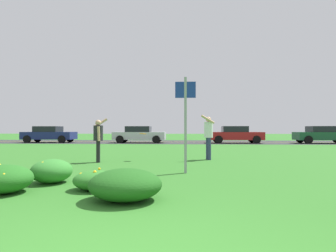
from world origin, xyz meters
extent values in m
plane|color=#2D6B23|center=(0.00, 12.42, 0.00)|extent=(120.00, 120.00, 0.00)
cube|color=#2D2D30|center=(0.00, 24.84, 0.00)|extent=(120.00, 8.06, 0.01)
cube|color=yellow|center=(0.00, 24.84, 0.01)|extent=(120.00, 0.16, 0.00)
ellipsoid|color=#2D7526|center=(-1.15, 3.30, 0.19)|extent=(0.90, 0.81, 0.38)
sphere|color=yellow|center=(-1.05, 3.47, 0.27)|extent=(0.08, 0.08, 0.08)
sphere|color=yellow|center=(-1.43, 3.24, 0.30)|extent=(0.08, 0.08, 0.08)
sphere|color=yellow|center=(-1.14, 3.49, 0.39)|extent=(0.05, 0.05, 0.05)
sphere|color=yellow|center=(-1.11, 3.43, 0.27)|extent=(0.06, 0.06, 0.06)
sphere|color=yellow|center=(-1.13, 3.18, 0.37)|extent=(0.07, 0.07, 0.07)
ellipsoid|color=#337F2D|center=(-2.37, 3.98, 0.26)|extent=(0.89, 0.96, 0.53)
sphere|color=yellow|center=(-2.49, 4.35, 0.30)|extent=(0.06, 0.06, 0.06)
sphere|color=yellow|center=(-2.60, 4.05, 0.34)|extent=(0.07, 0.07, 0.07)
sphere|color=yellow|center=(-2.47, 3.76, 0.46)|extent=(0.08, 0.08, 0.08)
ellipsoid|color=#1E5619|center=(-0.39, 2.50, 0.27)|extent=(1.24, 1.18, 0.53)
sphere|color=gold|center=(-0.58, 2.48, 0.36)|extent=(0.07, 0.07, 0.07)
sphere|color=gold|center=(-0.12, 2.21, 0.42)|extent=(0.05, 0.05, 0.05)
sphere|color=gold|center=(-0.21, 2.59, 0.42)|extent=(0.05, 0.05, 0.05)
ellipsoid|color=#23661E|center=(-2.80, 2.90, 0.27)|extent=(1.06, 1.06, 0.53)
sphere|color=yellow|center=(-2.69, 2.71, 0.32)|extent=(0.07, 0.07, 0.07)
sphere|color=yellow|center=(-2.56, 2.56, 0.39)|extent=(0.07, 0.07, 0.07)
sphere|color=yellow|center=(-2.50, 2.90, 0.39)|extent=(0.05, 0.05, 0.05)
cube|color=#93969B|center=(0.60, 5.64, 1.31)|extent=(0.07, 0.10, 2.62)
cube|color=navy|center=(0.60, 5.61, 2.27)|extent=(0.56, 0.03, 0.44)
cylinder|color=#232328|center=(-2.57, 8.02, 1.06)|extent=(0.34, 0.34, 0.55)
sphere|color=tan|center=(-2.57, 8.02, 1.43)|extent=(0.21, 0.21, 0.21)
cylinder|color=black|center=(-2.59, 8.10, 0.39)|extent=(0.14, 0.14, 0.78)
cylinder|color=black|center=(-2.54, 7.94, 0.39)|extent=(0.14, 0.14, 0.78)
cylinder|color=tan|center=(-2.54, 8.23, 1.43)|extent=(0.49, 0.22, 0.36)
cylinder|color=tan|center=(-2.49, 7.83, 1.04)|extent=(0.13, 0.12, 0.52)
cylinder|color=silver|center=(1.48, 9.20, 1.17)|extent=(0.34, 0.34, 0.61)
sphere|color=tan|center=(1.48, 9.20, 1.58)|extent=(0.21, 0.21, 0.21)
cylinder|color=navy|center=(1.51, 9.12, 0.43)|extent=(0.14, 0.14, 0.87)
cylinder|color=navy|center=(1.46, 9.28, 0.43)|extent=(0.14, 0.14, 0.87)
cylinder|color=tan|center=(1.44, 8.98, 1.58)|extent=(0.55, 0.24, 0.36)
cylinder|color=tan|center=(1.41, 9.38, 1.16)|extent=(0.13, 0.12, 0.58)
cylinder|color=orange|center=(-1.05, 8.75, 1.03)|extent=(0.27, 0.27, 0.05)
torus|color=orange|center=(-1.05, 8.75, 1.02)|extent=(0.27, 0.27, 0.05)
cube|color=navy|center=(-11.69, 23.03, 0.62)|extent=(4.50, 1.82, 0.66)
cube|color=black|center=(-11.79, 23.03, 1.19)|extent=(2.10, 1.64, 0.52)
cylinder|color=black|center=(-10.14, 23.92, 0.33)|extent=(0.66, 0.22, 0.66)
cylinder|color=black|center=(-10.14, 22.14, 0.33)|extent=(0.66, 0.22, 0.66)
cylinder|color=black|center=(-13.24, 23.92, 0.33)|extent=(0.66, 0.22, 0.66)
cylinder|color=black|center=(-13.24, 22.14, 0.33)|extent=(0.66, 0.22, 0.66)
cube|color=#B7BABF|center=(-3.53, 23.03, 0.62)|extent=(4.50, 1.82, 0.66)
cube|color=black|center=(-3.63, 23.03, 1.19)|extent=(2.10, 1.64, 0.52)
cylinder|color=black|center=(-1.98, 23.92, 0.33)|extent=(0.66, 0.22, 0.66)
cylinder|color=black|center=(-1.98, 22.14, 0.33)|extent=(0.66, 0.22, 0.66)
cylinder|color=black|center=(-5.08, 23.92, 0.33)|extent=(0.66, 0.22, 0.66)
cylinder|color=black|center=(-5.08, 22.14, 0.33)|extent=(0.66, 0.22, 0.66)
cube|color=maroon|center=(4.79, 23.03, 0.62)|extent=(4.50, 1.82, 0.66)
cube|color=black|center=(4.69, 23.03, 1.19)|extent=(2.10, 1.64, 0.52)
cylinder|color=black|center=(6.34, 23.92, 0.33)|extent=(0.66, 0.22, 0.66)
cylinder|color=black|center=(6.34, 22.14, 0.33)|extent=(0.66, 0.22, 0.66)
cylinder|color=black|center=(3.24, 23.92, 0.33)|extent=(0.66, 0.22, 0.66)
cylinder|color=black|center=(3.24, 22.14, 0.33)|extent=(0.66, 0.22, 0.66)
cube|color=#194C2D|center=(12.03, 23.03, 0.62)|extent=(4.50, 1.82, 0.66)
cube|color=black|center=(11.93, 23.03, 1.19)|extent=(2.10, 1.64, 0.52)
cylinder|color=black|center=(10.48, 23.92, 0.33)|extent=(0.66, 0.22, 0.66)
cylinder|color=black|center=(10.48, 22.14, 0.33)|extent=(0.66, 0.22, 0.66)
camera|label=1|loc=(0.66, -2.38, 1.20)|focal=31.33mm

